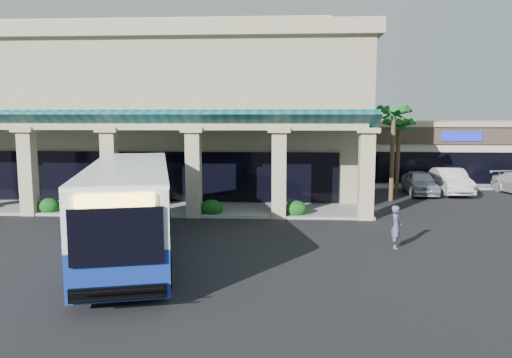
# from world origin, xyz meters

# --- Properties ---
(ground) EXTENTS (110.00, 110.00, 0.00)m
(ground) POSITION_xyz_m (0.00, 0.00, 0.00)
(ground) COLOR black
(main_building) EXTENTS (30.80, 14.80, 11.35)m
(main_building) POSITION_xyz_m (-8.00, 16.00, 5.67)
(main_building) COLOR tan
(main_building) RESTS_ON ground
(arcade) EXTENTS (30.00, 6.20, 5.70)m
(arcade) POSITION_xyz_m (-8.00, 6.80, 2.85)
(arcade) COLOR #0D4A50
(arcade) RESTS_ON ground
(strip_mall) EXTENTS (22.50, 12.50, 4.90)m
(strip_mall) POSITION_xyz_m (18.00, 24.00, 2.45)
(strip_mall) COLOR beige
(strip_mall) RESTS_ON ground
(palm_0) EXTENTS (2.40, 2.40, 6.60)m
(palm_0) POSITION_xyz_m (8.50, 11.00, 3.30)
(palm_0) COLOR #17591D
(palm_0) RESTS_ON ground
(palm_1) EXTENTS (2.40, 2.40, 5.80)m
(palm_1) POSITION_xyz_m (9.50, 14.00, 2.90)
(palm_1) COLOR #17591D
(palm_1) RESTS_ON ground
(broadleaf_tree) EXTENTS (2.60, 2.60, 4.81)m
(broadleaf_tree) POSITION_xyz_m (7.50, 19.00, 2.41)
(broadleaf_tree) COLOR #104910
(broadleaf_tree) RESTS_ON ground
(transit_bus) EXTENTS (5.99, 12.91, 3.51)m
(transit_bus) POSITION_xyz_m (-4.14, -2.04, 1.76)
(transit_bus) COLOR #1634A3
(transit_bus) RESTS_ON ground
(pedestrian) EXTENTS (0.51, 0.70, 1.76)m
(pedestrian) POSITION_xyz_m (6.36, -0.48, 0.88)
(pedestrian) COLOR #53566F
(pedestrian) RESTS_ON ground
(car_silver) EXTENTS (2.05, 4.80, 1.62)m
(car_silver) POSITION_xyz_m (11.00, 13.79, 0.81)
(car_silver) COLOR #AEAFC0
(car_silver) RESTS_ON ground
(car_white) EXTENTS (1.89, 5.28, 1.74)m
(car_white) POSITION_xyz_m (13.15, 14.19, 0.87)
(car_white) COLOR white
(car_white) RESTS_ON ground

